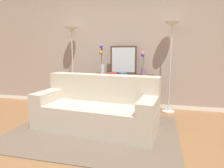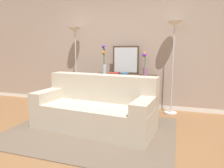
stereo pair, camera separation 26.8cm
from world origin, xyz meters
The scene contains 13 objects.
ground_plane centered at (0.00, 0.00, -0.01)m, with size 16.00×16.00×0.02m, color brown.
back_wall centered at (0.00, 2.26, 1.40)m, with size 12.00×0.15×2.81m.
area_rug centered at (0.00, 0.57, 0.01)m, with size 2.63×2.01×0.01m.
couch centered at (0.00, 0.73, 0.32)m, with size 2.06×1.06×0.88m.
console_table centered at (0.21, 1.88, 0.54)m, with size 1.34×0.33×0.79m.
floor_lamp_left centered at (-0.98, 1.94, 1.42)m, with size 0.28×0.28×1.81m.
floor_lamp_right centered at (1.20, 1.94, 1.46)m, with size 0.28×0.28×1.86m.
wall_mirror centered at (0.20, 2.02, 1.09)m, with size 0.58×0.02×0.61m.
vase_tall_flowers centered at (-0.24, 1.85, 1.07)m, with size 0.10×0.12×0.64m.
vase_short_flowers centered at (0.65, 1.87, 0.99)m, with size 0.11×0.12×0.49m.
fruit_bowl centered at (0.23, 1.79, 0.82)m, with size 0.18×0.18×0.06m.
book_stack centered at (0.01, 1.78, 0.81)m, with size 0.23×0.18×0.04m.
book_row_under_console centered at (-0.20, 1.88, 0.06)m, with size 0.28×0.18×0.13m.
Camera 2 is at (1.27, -2.29, 1.29)m, focal length 32.25 mm.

